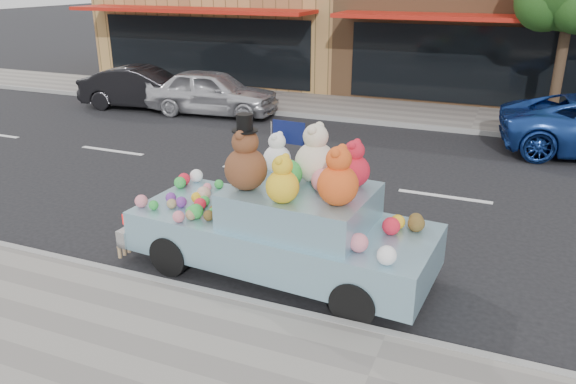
% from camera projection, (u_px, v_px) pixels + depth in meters
% --- Properties ---
extents(ground, '(120.00, 120.00, 0.00)m').
position_uv_depth(ground, '(445.00, 197.00, 10.98)').
color(ground, black).
rests_on(ground, ground).
extents(far_sidewalk, '(60.00, 3.00, 0.12)m').
position_uv_depth(far_sidewalk, '(475.00, 119.00, 16.56)').
color(far_sidewalk, gray).
rests_on(far_sidewalk, ground).
extents(near_kerb, '(60.00, 0.12, 0.13)m').
position_uv_depth(near_kerb, '(386.00, 336.00, 6.64)').
color(near_kerb, gray).
rests_on(near_kerb, ground).
extents(far_kerb, '(60.00, 0.12, 0.13)m').
position_uv_depth(far_kerb, '(470.00, 132.00, 15.26)').
color(far_kerb, gray).
rests_on(far_kerb, ground).
extents(car_silver, '(4.20, 2.01, 1.38)m').
position_uv_depth(car_silver, '(212.00, 92.00, 17.17)').
color(car_silver, silver).
rests_on(car_silver, ground).
extents(car_dark, '(4.17, 2.01, 1.32)m').
position_uv_depth(car_dark, '(144.00, 88.00, 17.99)').
color(car_dark, black).
rests_on(car_dark, ground).
extents(art_car, '(4.60, 2.07, 2.39)m').
position_uv_depth(art_car, '(284.00, 221.00, 7.91)').
color(art_car, black).
rests_on(art_car, ground).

